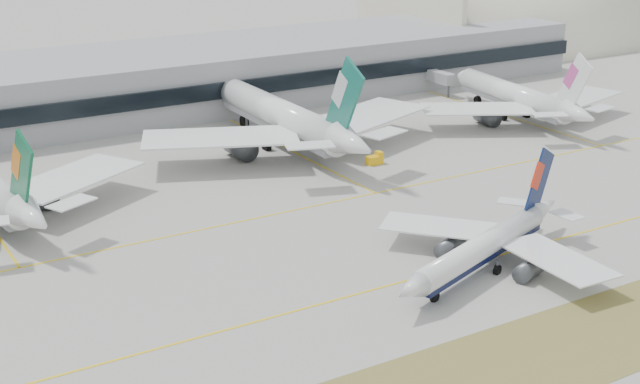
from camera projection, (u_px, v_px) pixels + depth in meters
ground at (350, 279)px, 134.93m from camera, size 3000.00×3000.00×0.00m
taxiing_airliner at (487, 246)px, 137.35m from camera, size 45.53×38.60×15.83m
widebody_cathay at (286, 119)px, 197.64m from camera, size 71.36×69.62×25.43m
widebody_china_air at (518, 98)px, 221.83m from camera, size 57.88×57.05×20.79m
terminal at (104, 87)px, 225.12m from camera, size 280.00×43.10×15.00m
hangar at (507, 47)px, 319.13m from camera, size 91.00×60.00×60.00m
gse_c at (375, 159)px, 188.67m from camera, size 3.55×2.00×2.60m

